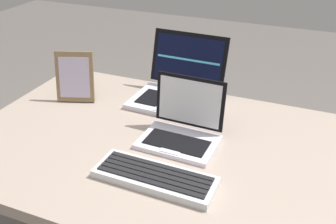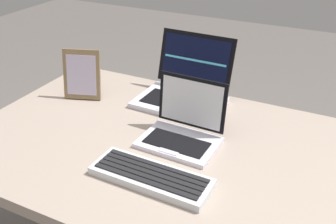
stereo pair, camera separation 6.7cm
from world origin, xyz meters
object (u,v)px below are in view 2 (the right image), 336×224
at_px(external_keyboard, 151,176).
at_px(photo_frame, 82,75).
at_px(laptop_rear, 184,90).
at_px(laptop_front, 183,130).

relative_size(external_keyboard, photo_frame, 1.80).
height_order(laptop_rear, photo_frame, laptop_rear).
height_order(external_keyboard, photo_frame, photo_frame).
distance_m(laptop_rear, photo_frame, 0.39).
bearing_deg(laptop_front, external_keyboard, -88.73).
distance_m(laptop_front, laptop_rear, 0.28).
bearing_deg(external_keyboard, laptop_rear, 103.58).
bearing_deg(external_keyboard, laptop_front, 91.27).
bearing_deg(laptop_front, photo_frame, 166.82).
relative_size(laptop_rear, photo_frame, 1.70).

